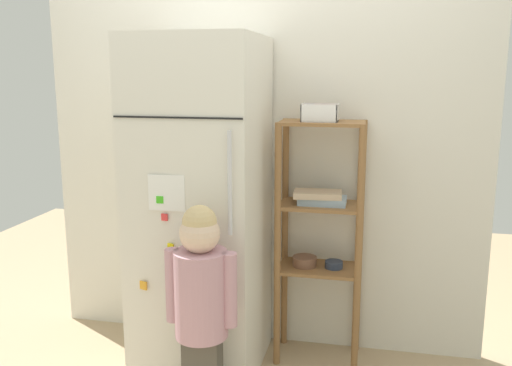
{
  "coord_description": "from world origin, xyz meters",
  "views": [
    {
      "loc": [
        0.62,
        -2.66,
        1.59
      ],
      "look_at": [
        0.05,
        0.02,
        1.03
      ],
      "focal_mm": 38.76,
      "sensor_mm": 36.0,
      "label": 1
    }
  ],
  "objects_px": {
    "pantry_shelf_unit": "(320,222)",
    "refrigerator": "(202,208)",
    "fruit_bin": "(321,114)",
    "child_standing": "(201,293)"
  },
  "relations": [
    {
      "from": "pantry_shelf_unit",
      "to": "refrigerator",
      "type": "bearing_deg",
      "value": -161.83
    },
    {
      "from": "refrigerator",
      "to": "fruit_bin",
      "type": "height_order",
      "value": "refrigerator"
    },
    {
      "from": "refrigerator",
      "to": "child_standing",
      "type": "bearing_deg",
      "value": -73.41
    },
    {
      "from": "fruit_bin",
      "to": "pantry_shelf_unit",
      "type": "bearing_deg",
      "value": 63.35
    },
    {
      "from": "refrigerator",
      "to": "fruit_bin",
      "type": "distance_m",
      "value": 0.79
    },
    {
      "from": "refrigerator",
      "to": "child_standing",
      "type": "relative_size",
      "value": 1.73
    },
    {
      "from": "refrigerator",
      "to": "child_standing",
      "type": "xyz_separation_m",
      "value": [
        0.14,
        -0.48,
        -0.26
      ]
    },
    {
      "from": "refrigerator",
      "to": "child_standing",
      "type": "height_order",
      "value": "refrigerator"
    },
    {
      "from": "refrigerator",
      "to": "pantry_shelf_unit",
      "type": "distance_m",
      "value": 0.64
    },
    {
      "from": "refrigerator",
      "to": "child_standing",
      "type": "distance_m",
      "value": 0.57
    }
  ]
}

